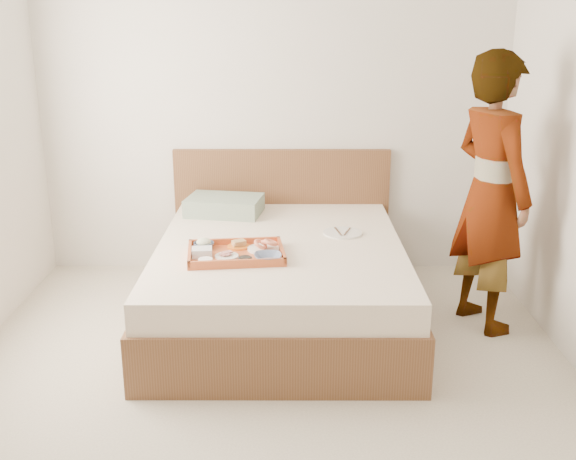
% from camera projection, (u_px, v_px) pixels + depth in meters
% --- Properties ---
extents(ground, '(3.50, 4.00, 0.01)m').
position_uv_depth(ground, '(265.00, 401.00, 3.54)').
color(ground, beige).
rests_on(ground, ground).
extents(wall_back, '(3.50, 0.01, 2.60)m').
position_uv_depth(wall_back, '(273.00, 102.00, 5.06)').
color(wall_back, silver).
rests_on(wall_back, ground).
extents(wall_front, '(3.50, 0.01, 2.60)m').
position_uv_depth(wall_front, '(221.00, 369.00, 1.24)').
color(wall_front, silver).
rests_on(wall_front, ground).
extents(bed, '(1.65, 2.00, 0.53)m').
position_uv_depth(bed, '(280.00, 282.00, 4.42)').
color(bed, brown).
rests_on(bed, ground).
extents(headboard, '(1.65, 0.06, 0.95)m').
position_uv_depth(headboard, '(282.00, 210.00, 5.28)').
color(headboard, brown).
rests_on(headboard, ground).
extents(pillow, '(0.58, 0.44, 0.13)m').
position_uv_depth(pillow, '(224.00, 205.00, 4.96)').
color(pillow, gray).
rests_on(pillow, bed).
extents(tray, '(0.62, 0.48, 0.05)m').
position_uv_depth(tray, '(236.00, 253.00, 4.09)').
color(tray, '#BD4D25').
rests_on(tray, bed).
extents(prawn_plate, '(0.22, 0.22, 0.01)m').
position_uv_depth(prawn_plate, '(264.00, 249.00, 4.16)').
color(prawn_plate, white).
rests_on(prawn_plate, tray).
extents(navy_bowl_big, '(0.18, 0.18, 0.04)m').
position_uv_depth(navy_bowl_big, '(268.00, 257.00, 3.98)').
color(navy_bowl_big, navy).
rests_on(navy_bowl_big, tray).
extents(sauce_dish, '(0.09, 0.09, 0.03)m').
position_uv_depth(sauce_dish, '(245.00, 260.00, 3.95)').
color(sauce_dish, black).
rests_on(sauce_dish, tray).
extents(meat_plate, '(0.16, 0.16, 0.01)m').
position_uv_depth(meat_plate, '(227.00, 256.00, 4.04)').
color(meat_plate, white).
rests_on(meat_plate, tray).
extents(bread_plate, '(0.15, 0.15, 0.01)m').
position_uv_depth(bread_plate, '(239.00, 246.00, 4.21)').
color(bread_plate, orange).
rests_on(bread_plate, tray).
extents(salad_bowl, '(0.14, 0.14, 0.04)m').
position_uv_depth(salad_bowl, '(204.00, 245.00, 4.19)').
color(salad_bowl, navy).
rests_on(salad_bowl, tray).
extents(plastic_tub, '(0.13, 0.11, 0.05)m').
position_uv_depth(plastic_tub, '(202.00, 252.00, 4.04)').
color(plastic_tub, silver).
rests_on(plastic_tub, tray).
extents(cheese_round, '(0.09, 0.09, 0.03)m').
position_uv_depth(cheese_round, '(205.00, 261.00, 3.93)').
color(cheese_round, white).
rests_on(cheese_round, tray).
extents(dinner_plate, '(0.29, 0.29, 0.01)m').
position_uv_depth(dinner_plate, '(343.00, 233.00, 4.52)').
color(dinner_plate, white).
rests_on(dinner_plate, bed).
extents(person, '(0.63, 0.74, 1.74)m').
position_uv_depth(person, '(491.00, 194.00, 4.19)').
color(person, white).
rests_on(person, ground).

